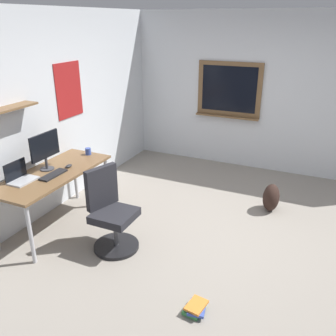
{
  "coord_description": "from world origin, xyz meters",
  "views": [
    {
      "loc": [
        -3.65,
        -0.88,
        2.45
      ],
      "look_at": [
        -0.14,
        0.71,
        0.85
      ],
      "focal_mm": 38.57,
      "sensor_mm": 36.0,
      "label": 1
    }
  ],
  "objects": [
    {
      "name": "book_stack_on_floor",
      "position": [
        -1.26,
        -0.07,
        0.04
      ],
      "size": [
        0.24,
        0.21,
        0.09
      ],
      "color": "#3D934C",
      "rests_on": "ground"
    },
    {
      "name": "laptop",
      "position": [
        -0.94,
        2.2,
        0.8
      ],
      "size": [
        0.31,
        0.21,
        0.23
      ],
      "color": "#ADAFB5",
      "rests_on": "desk"
    },
    {
      "name": "computer_mouse",
      "position": [
        -0.39,
        1.96,
        0.76
      ],
      "size": [
        0.1,
        0.06,
        0.03
      ],
      "primitive_type": "ellipsoid",
      "color": "#262628",
      "rests_on": "desk"
    },
    {
      "name": "office_chair",
      "position": [
        -0.69,
        1.17,
        0.41
      ],
      "size": [
        0.52,
        0.55,
        0.95
      ],
      "color": "black",
      "rests_on": "ground"
    },
    {
      "name": "monitor_primary",
      "position": [
        -0.55,
        2.15,
        1.01
      ],
      "size": [
        0.46,
        0.17,
        0.46
      ],
      "color": "#38383D",
      "rests_on": "desk"
    },
    {
      "name": "backpack",
      "position": [
        0.93,
        -0.35,
        0.19
      ],
      "size": [
        0.32,
        0.22,
        0.38
      ],
      "primitive_type": "ellipsoid",
      "color": "black",
      "rests_on": "ground"
    },
    {
      "name": "ground_plane",
      "position": [
        0.0,
        0.0,
        0.0
      ],
      "size": [
        5.2,
        5.2,
        0.0
      ],
      "primitive_type": "plane",
      "color": "gray",
      "rests_on": "ground"
    },
    {
      "name": "keyboard",
      "position": [
        -0.67,
        1.96,
        0.75
      ],
      "size": [
        0.37,
        0.13,
        0.02
      ],
      "primitive_type": "cube",
      "color": "black",
      "rests_on": "desk"
    },
    {
      "name": "wall_right",
      "position": [
        2.45,
        0.03,
        1.3
      ],
      "size": [
        0.22,
        5.0,
        2.6
      ],
      "color": "silver",
      "rests_on": "ground"
    },
    {
      "name": "wall_back",
      "position": [
        -0.0,
        2.45,
        1.3
      ],
      "size": [
        5.0,
        0.3,
        2.6
      ],
      "color": "silver",
      "rests_on": "ground"
    },
    {
      "name": "coffee_mug",
      "position": [
        0.09,
        2.01,
        0.79
      ],
      "size": [
        0.08,
        0.08,
        0.09
      ],
      "primitive_type": "cylinder",
      "color": "#334CA5",
      "rests_on": "desk"
    },
    {
      "name": "desk",
      "position": [
        -0.59,
        2.04,
        0.67
      ],
      "size": [
        1.56,
        0.66,
        0.74
      ],
      "color": "brown",
      "rests_on": "ground"
    }
  ]
}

